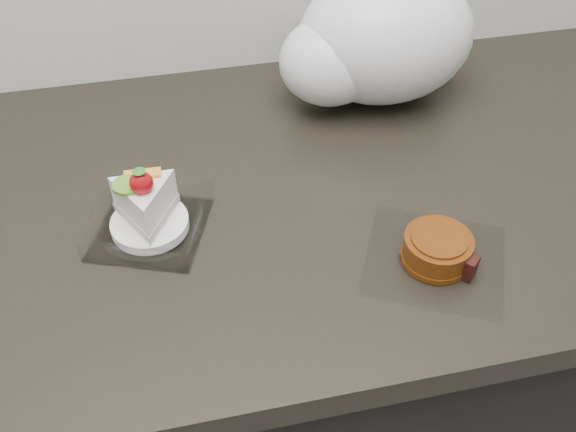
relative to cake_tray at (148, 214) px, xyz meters
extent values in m
cube|color=black|center=(0.05, 0.05, -0.50)|extent=(2.00, 0.60, 0.86)
cube|color=black|center=(0.05, 0.05, -0.05)|extent=(2.04, 0.64, 0.04)
cube|color=white|center=(0.00, 0.00, -0.03)|extent=(0.17, 0.17, 0.00)
cylinder|color=white|center=(0.00, 0.00, -0.02)|extent=(0.10, 0.10, 0.01)
ellipsoid|color=red|center=(0.00, -0.01, 0.06)|extent=(0.03, 0.02, 0.03)
cone|color=#2D7223|center=(0.00, -0.01, 0.07)|extent=(0.02, 0.02, 0.01)
cylinder|color=olive|center=(-0.02, 0.00, 0.05)|extent=(0.03, 0.03, 0.00)
cube|color=#FF9A30|center=(0.00, 0.02, 0.05)|extent=(0.04, 0.02, 0.00)
cube|color=white|center=(0.33, -0.12, -0.03)|extent=(0.21, 0.21, 0.00)
cylinder|color=#6F310D|center=(0.33, -0.12, -0.01)|extent=(0.10, 0.10, 0.03)
cylinder|color=#6F310D|center=(0.33, -0.12, -0.02)|extent=(0.10, 0.10, 0.01)
cylinder|color=#6F310D|center=(0.33, -0.12, 0.01)|extent=(0.08, 0.08, 0.00)
cube|color=black|center=(0.35, -0.15, -0.01)|extent=(0.03, 0.03, 0.03)
ellipsoid|color=white|center=(0.37, 0.23, 0.07)|extent=(0.32, 0.29, 0.20)
ellipsoid|color=white|center=(0.29, 0.21, 0.05)|extent=(0.19, 0.18, 0.13)
camera|label=1|loc=(0.05, -0.58, 0.54)|focal=40.00mm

